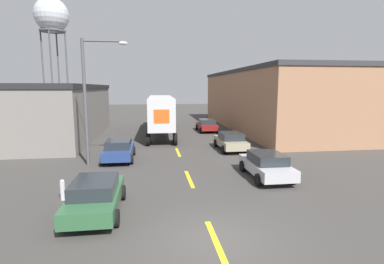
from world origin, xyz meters
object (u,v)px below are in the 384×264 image
parked_car_left_near (95,195)px  water_tower (52,17)px  parked_car_right_mid (231,141)px  parked_car_right_far (207,125)px  street_lamp (90,93)px  fire_hydrant (63,190)px  semi_truck (161,111)px  parked_car_left_far (119,149)px  parked_car_right_near (266,165)px

parked_car_left_near → water_tower: water_tower is taller
parked_car_right_mid → parked_car_right_far: bearing=90.0°
street_lamp → fire_hydrant: bearing=-92.2°
parked_car_right_far → street_lamp: (-9.87, -13.60, 3.85)m
semi_truck → parked_car_right_mid: bearing=-59.7°
fire_hydrant → street_lamp: bearing=87.8°
semi_truck → fire_hydrant: bearing=-103.5°
parked_car_left_near → water_tower: 54.34m
parked_car_right_mid → street_lamp: (-9.87, -3.35, 3.85)m
parked_car_left_far → fire_hydrant: 7.41m
street_lamp → fire_hydrant: size_ratio=8.41×
parked_car_right_mid → street_lamp: street_lamp is taller
fire_hydrant → parked_car_left_far: bearing=76.8°
parked_car_right_near → water_tower: water_tower is taller
semi_truck → parked_car_right_near: semi_truck is taller
parked_car_right_far → fire_hydrant: parked_car_right_far is taller
parked_car_left_far → street_lamp: street_lamp is taller
semi_truck → water_tower: size_ratio=0.72×
parked_car_left_near → street_lamp: size_ratio=0.54×
parked_car_left_far → semi_truck: bearing=74.2°
semi_truck → street_lamp: bearing=-109.1°
parked_car_left_far → water_tower: bearing=111.2°
street_lamp → fire_hydrant: (-0.24, -6.00, -4.12)m
parked_car_right_near → parked_car_right_far: size_ratio=1.00×
street_lamp → fire_hydrant: 7.28m
semi_truck → parked_car_right_mid: semi_truck is taller
water_tower → semi_truck: bearing=-56.8°
parked_car_left_far → street_lamp: size_ratio=0.54×
semi_truck → parked_car_right_mid: 10.78m
parked_car_left_near → parked_car_right_mid: 13.86m
parked_car_left_far → water_tower: size_ratio=0.20×
parked_car_right_near → street_lamp: 11.35m
semi_truck → street_lamp: size_ratio=1.96×
semi_truck → parked_car_right_near: size_ratio=3.60×
parked_car_right_near → fire_hydrant: bearing=-169.2°
street_lamp → parked_car_left_near: bearing=-79.2°
parked_car_right_far → parked_car_right_mid: size_ratio=1.00×
parked_car_left_near → parked_car_right_far: 22.86m
parked_car_left_near → water_tower: size_ratio=0.20×
semi_truck → parked_car_right_near: bearing=-71.5°
water_tower → parked_car_right_near: bearing=-62.2°
semi_truck → fire_hydrant: size_ratio=16.48×
water_tower → fire_hydrant: (13.93, -47.48, -17.39)m
parked_car_right_mid → parked_car_left_far: bearing=-165.7°
parked_car_right_far → street_lamp: 17.24m
parked_car_left_far → parked_car_right_mid: bearing=14.3°
semi_truck → parked_car_left_near: 20.65m
street_lamp → parked_car_right_near: bearing=-22.4°
parked_car_left_near → parked_car_right_far: size_ratio=1.00×
parked_car_right_far → water_tower: (-24.04, 27.89, 17.12)m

